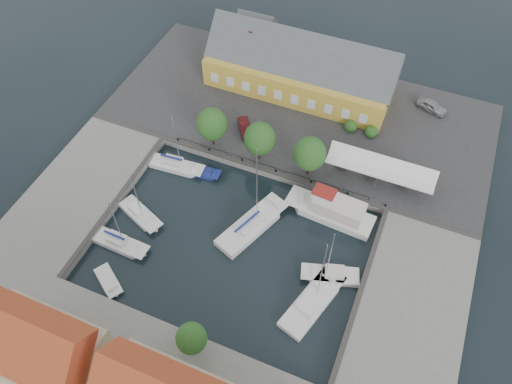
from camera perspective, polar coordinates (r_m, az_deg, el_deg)
ground at (r=62.62m, az=-2.13°, el=-4.84°), size 140.00×140.00×0.00m
north_quay at (r=76.20m, az=5.01°, el=8.87°), size 56.00×26.00×1.00m
west_quay at (r=70.07m, az=-19.49°, el=0.22°), size 12.00×24.00×1.00m
east_quay at (r=59.66m, az=17.19°, el=-12.73°), size 12.00×24.00×1.00m
quay_edge_fittings at (r=64.22m, az=-0.41°, el=-1.06°), size 56.00×24.72×0.40m
warehouse at (r=78.12m, az=4.73°, el=13.97°), size 28.56×14.00×9.55m
tent_canopy at (r=66.43m, az=14.13°, el=2.81°), size 14.00×4.00×2.83m
quay_trees at (r=66.16m, az=0.41°, el=6.12°), size 18.20×4.20×6.30m
car_silver at (r=79.72m, az=19.46°, el=9.23°), size 4.92×3.18×1.56m
car_red at (r=72.12m, az=-1.28°, el=7.35°), size 3.64×4.37×1.41m
center_sailboat at (r=62.78m, az=-0.59°, el=-3.97°), size 6.66×10.87×14.29m
trawler at (r=64.07m, az=8.82°, el=-2.20°), size 11.86×4.27×5.00m
east_boat_b at (r=59.96m, az=8.62°, el=-9.43°), size 7.15×4.13×9.61m
east_boat_c at (r=58.03m, az=6.34°, el=-12.58°), size 5.59×9.97×12.14m
west_boat_a at (r=69.88m, az=-9.14°, el=2.92°), size 7.93×2.81×10.42m
west_boat_c at (r=65.65m, az=-13.10°, el=-2.54°), size 7.07×4.56×9.47m
west_boat_d at (r=63.71m, az=-15.25°, el=-5.75°), size 7.34×2.42×9.87m
launch_sw at (r=61.60m, az=-16.48°, el=-9.77°), size 4.85×4.01×0.98m
launch_nw at (r=68.82m, az=-6.01°, el=2.18°), size 4.71×2.16×0.88m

